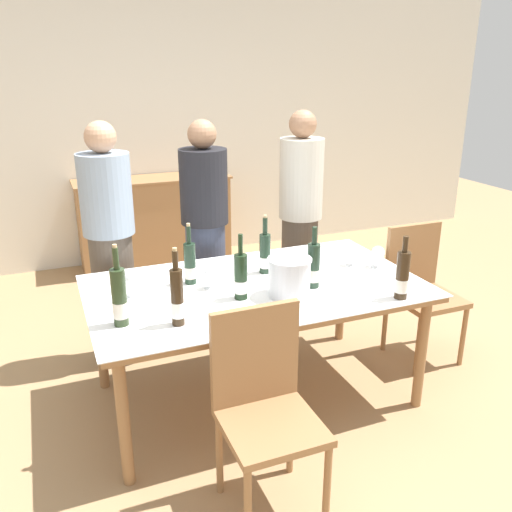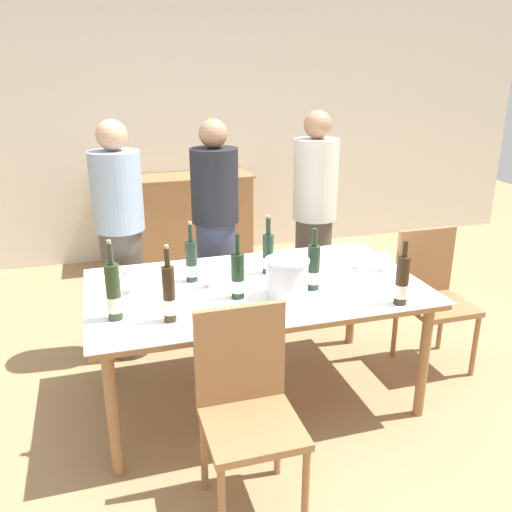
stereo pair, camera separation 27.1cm
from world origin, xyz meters
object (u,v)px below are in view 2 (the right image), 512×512
at_px(wine_bottle_3, 114,293).
at_px(wine_glass_1, 359,255).
at_px(ice_bucket, 287,277).
at_px(wine_bottle_0, 402,281).
at_px(chair_near_front, 247,398).
at_px(chair_right_end, 431,289).
at_px(sideboard_cabinet, 178,220).
at_px(wine_glass_3, 130,274).
at_px(wine_bottle_1, 169,295).
at_px(person_host, 121,244).
at_px(wine_glass_0, 384,257).
at_px(wine_glass_2, 210,272).
at_px(wine_bottle_2, 268,254).
at_px(person_guest_left, 216,235).
at_px(person_guest_right, 314,220).
at_px(wine_bottle_4, 238,277).
at_px(wine_bottle_5, 192,262).
at_px(dining_table, 256,295).
at_px(wine_bottle_6, 313,268).

height_order(wine_bottle_3, wine_glass_1, wine_bottle_3).
distance_m(ice_bucket, wine_bottle_0, 0.61).
xyz_separation_m(chair_near_front, chair_right_end, (1.53, 0.86, -0.01)).
xyz_separation_m(sideboard_cabinet, wine_glass_3, (-0.64, -2.47, 0.40)).
distance_m(wine_bottle_1, person_host, 1.12).
relative_size(wine_glass_0, wine_glass_2, 1.04).
height_order(wine_bottle_2, chair_near_front, wine_bottle_2).
height_order(ice_bucket, wine_bottle_0, wine_bottle_0).
bearing_deg(person_guest_left, wine_glass_0, -44.29).
bearing_deg(wine_glass_0, person_guest_right, 94.82).
height_order(wine_bottle_1, wine_glass_0, wine_bottle_1).
relative_size(wine_bottle_1, wine_bottle_4, 1.09).
height_order(ice_bucket, chair_near_front, ice_bucket).
bearing_deg(wine_bottle_4, ice_bucket, -14.35).
bearing_deg(wine_bottle_1, wine_glass_2, 52.88).
distance_m(wine_bottle_2, person_guest_left, 0.69).
bearing_deg(wine_bottle_5, wine_glass_2, -55.74).
bearing_deg(chair_near_front, wine_bottle_2, 66.85).
distance_m(sideboard_cabinet, chair_right_end, 2.81).
distance_m(dining_table, wine_bottle_5, 0.42).
relative_size(wine_bottle_3, wine_bottle_6, 1.16).
distance_m(wine_glass_3, person_host, 0.69).
height_order(sideboard_cabinet, wine_bottle_3, wine_bottle_3).
distance_m(wine_bottle_2, person_host, 1.04).
height_order(chair_near_front, person_guest_left, person_guest_left).
relative_size(wine_bottle_1, chair_near_front, 0.42).
xyz_separation_m(ice_bucket, wine_glass_2, (-0.37, 0.26, -0.02)).
relative_size(wine_bottle_0, wine_bottle_1, 0.89).
xyz_separation_m(wine_glass_1, person_host, (-1.39, 0.71, -0.02)).
relative_size(wine_bottle_6, person_guest_right, 0.22).
xyz_separation_m(wine_glass_3, person_guest_right, (1.44, 0.82, -0.03)).
xyz_separation_m(wine_glass_0, person_guest_left, (-0.87, 0.85, -0.03)).
bearing_deg(chair_right_end, dining_table, -176.03).
distance_m(wine_glass_0, chair_right_end, 0.54).
xyz_separation_m(wine_bottle_3, wine_bottle_6, (1.09, 0.07, -0.02)).
bearing_deg(wine_bottle_0, wine_bottle_3, 170.36).
relative_size(wine_bottle_1, wine_bottle_2, 1.09).
bearing_deg(person_guest_right, wine_glass_1, -93.59).
xyz_separation_m(wine_bottle_0, wine_glass_2, (-0.92, 0.52, -0.04)).
xyz_separation_m(wine_bottle_3, chair_right_end, (2.05, 0.30, -0.36)).
distance_m(wine_bottle_0, wine_glass_0, 0.48).
bearing_deg(wine_glass_0, wine_bottle_3, -172.82).
bearing_deg(dining_table, wine_bottle_3, -165.02).
distance_m(wine_bottle_2, wine_glass_3, 0.83).
height_order(wine_bottle_4, person_guest_left, person_guest_left).
bearing_deg(wine_glass_1, wine_glass_3, 178.94).
distance_m(wine_bottle_0, wine_glass_3, 1.47).
height_order(chair_right_end, person_guest_left, person_guest_left).
height_order(sideboard_cabinet, ice_bucket, ice_bucket).
bearing_deg(dining_table, wine_bottle_1, -149.64).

